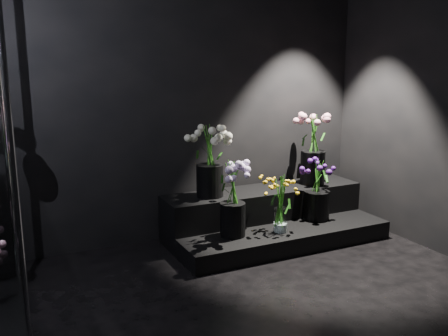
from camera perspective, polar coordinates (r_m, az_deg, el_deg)
wall_back at (r=4.61m, az=-6.32°, el=8.72°), size 4.00×0.00×4.00m
display_riser at (r=4.85m, az=5.25°, el=-5.74°), size 2.01×0.89×0.45m
bouquet_orange_bells at (r=4.46m, az=6.52°, el=-4.02°), size 0.33×0.33×0.51m
bouquet_lilac at (r=4.31m, az=1.01°, el=-2.84°), size 0.35×0.35×0.68m
bouquet_purple at (r=4.86m, az=10.62°, el=-2.12°), size 0.43×0.43×0.59m
bouquet_cream_roses at (r=4.53m, az=-1.66°, el=1.51°), size 0.47×0.47×0.65m
bouquet_pink_roses at (r=5.06m, az=10.19°, el=2.80°), size 0.44×0.44×0.70m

